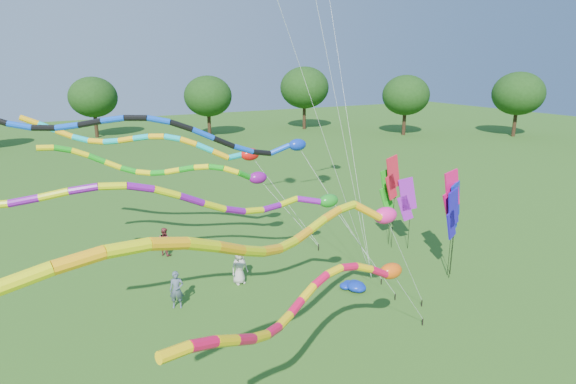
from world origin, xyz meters
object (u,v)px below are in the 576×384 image
blue_nylon_heap (350,287)px  person_c (165,241)px  person_b (177,290)px  person_a (239,267)px  tube_kite_orange (304,229)px  tube_kite_red (331,292)px

blue_nylon_heap → person_c: (-6.38, 8.25, 0.59)m
person_c → blue_nylon_heap: bearing=-177.8°
person_b → person_a: bearing=36.6°
blue_nylon_heap → tube_kite_orange: bearing=-136.1°
tube_kite_orange → blue_nylon_heap: (5.69, 5.48, -5.53)m
person_a → tube_kite_orange: bearing=-106.2°
blue_nylon_heap → person_a: size_ratio=0.95×
person_c → person_a: bearing=168.0°
tube_kite_orange → person_a: (1.54, 8.62, -4.89)m
tube_kite_orange → blue_nylon_heap: tube_kite_orange is taller
tube_kite_red → tube_kite_orange: 1.94m
person_a → person_c: bearing=107.5°
blue_nylon_heap → person_c: person_c is taller
person_a → tube_kite_red: bearing=-102.4°
tube_kite_red → person_b: size_ratio=6.82×
tube_kite_red → tube_kite_orange: size_ratio=0.78×
tube_kite_red → person_c: size_ratio=7.21×
tube_kite_orange → person_b: 9.31m
tube_kite_orange → person_a: size_ratio=8.70×
person_a → person_c: 5.57m
person_a → person_c: (-2.23, 5.11, -0.05)m
tube_kite_red → blue_nylon_heap: size_ratio=7.14×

